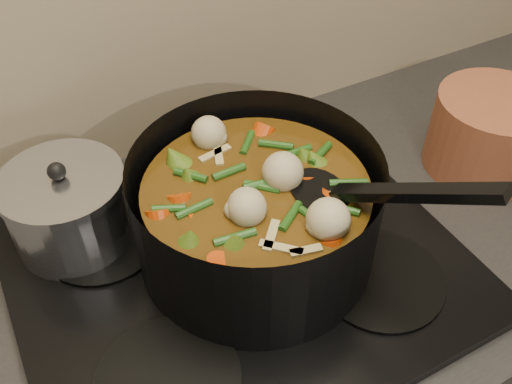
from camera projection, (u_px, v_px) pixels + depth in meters
name	position (u px, v px, depth m)	size (l,w,h in m)	color
stovetop	(237.00, 263.00, 0.83)	(0.62, 0.54, 0.03)	black
stockpot	(257.00, 213.00, 0.79)	(0.40, 0.45, 0.25)	black
saucepan	(68.00, 208.00, 0.82)	(0.18, 0.18, 0.14)	silver
terracotta_crock	(488.00, 133.00, 0.96)	(0.20, 0.20, 0.14)	#974A31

